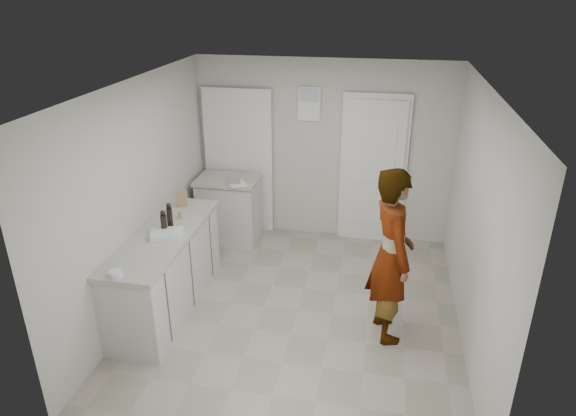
% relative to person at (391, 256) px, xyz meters
% --- Properties ---
extents(ground, '(4.00, 4.00, 0.00)m').
position_rel_person_xyz_m(ground, '(-0.96, 0.21, -0.91)').
color(ground, gray).
rests_on(ground, ground).
extents(room_shell, '(4.00, 4.00, 4.00)m').
position_rel_person_xyz_m(room_shell, '(-1.14, 2.16, 0.11)').
color(room_shell, beige).
rests_on(room_shell, ground).
extents(main_counter, '(0.64, 1.96, 0.93)m').
position_rel_person_xyz_m(main_counter, '(-2.41, 0.01, -0.49)').
color(main_counter, silver).
rests_on(main_counter, ground).
extents(side_counter, '(0.84, 0.61, 0.93)m').
position_rel_person_xyz_m(side_counter, '(-2.21, 1.76, -0.49)').
color(side_counter, silver).
rests_on(side_counter, ground).
extents(person, '(0.62, 0.77, 1.83)m').
position_rel_person_xyz_m(person, '(0.00, 0.00, 0.00)').
color(person, silver).
rests_on(person, ground).
extents(cake_mix_box, '(0.13, 0.10, 0.19)m').
position_rel_person_xyz_m(cake_mix_box, '(-2.46, 0.74, 0.11)').
color(cake_mix_box, '#8F6347').
rests_on(cake_mix_box, main_counter).
extents(spice_jar, '(0.05, 0.05, 0.08)m').
position_rel_person_xyz_m(spice_jar, '(-2.37, 0.42, 0.05)').
color(spice_jar, '#A2805C').
rests_on(spice_jar, main_counter).
extents(oil_cruet_a, '(0.07, 0.07, 0.26)m').
position_rel_person_xyz_m(oil_cruet_a, '(-2.39, 0.04, 0.13)').
color(oil_cruet_a, black).
rests_on(oil_cruet_a, main_counter).
extents(oil_cruet_b, '(0.06, 0.06, 0.28)m').
position_rel_person_xyz_m(oil_cruet_b, '(-2.38, 0.18, 0.15)').
color(oil_cruet_b, black).
rests_on(oil_cruet_b, main_counter).
extents(baking_dish, '(0.40, 0.33, 0.06)m').
position_rel_person_xyz_m(baking_dish, '(-2.32, -0.04, 0.04)').
color(baking_dish, silver).
rests_on(baking_dish, main_counter).
extents(egg_bowl, '(0.13, 0.13, 0.05)m').
position_rel_person_xyz_m(egg_bowl, '(-2.47, -0.87, 0.04)').
color(egg_bowl, silver).
rests_on(egg_bowl, main_counter).
extents(papers, '(0.34, 0.36, 0.01)m').
position_rel_person_xyz_m(papers, '(-2.04, 1.59, 0.01)').
color(papers, white).
rests_on(papers, side_counter).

